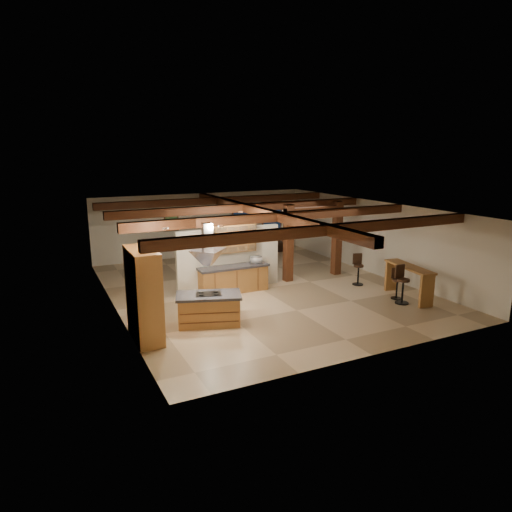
{
  "coord_description": "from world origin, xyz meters",
  "views": [
    {
      "loc": [
        -6.99,
        -13.89,
        4.83
      ],
      "look_at": [
        0.06,
        0.5,
        1.09
      ],
      "focal_mm": 32.0,
      "sensor_mm": 36.0,
      "label": 1
    }
  ],
  "objects_px": {
    "dining_table": "(242,259)",
    "bar_counter": "(409,277)",
    "kitchen_island": "(209,309)",
    "sofa": "(259,245)"
  },
  "relations": [
    {
      "from": "kitchen_island",
      "to": "dining_table",
      "type": "height_order",
      "value": "kitchen_island"
    },
    {
      "from": "kitchen_island",
      "to": "bar_counter",
      "type": "relative_size",
      "value": 0.93
    },
    {
      "from": "sofa",
      "to": "dining_table",
      "type": "bearing_deg",
      "value": 50.87
    },
    {
      "from": "dining_table",
      "to": "bar_counter",
      "type": "xyz_separation_m",
      "value": [
        3.26,
        -6.16,
        0.4
      ]
    },
    {
      "from": "dining_table",
      "to": "bar_counter",
      "type": "bearing_deg",
      "value": -61.57
    },
    {
      "from": "dining_table",
      "to": "sofa",
      "type": "height_order",
      "value": "dining_table"
    },
    {
      "from": "sofa",
      "to": "bar_counter",
      "type": "xyz_separation_m",
      "value": [
        1.3,
        -8.5,
        0.41
      ]
    },
    {
      "from": "bar_counter",
      "to": "sofa",
      "type": "bearing_deg",
      "value": 98.69
    },
    {
      "from": "kitchen_island",
      "to": "dining_table",
      "type": "bearing_deg",
      "value": 57.29
    },
    {
      "from": "dining_table",
      "to": "sofa",
      "type": "relative_size",
      "value": 0.87
    }
  ]
}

